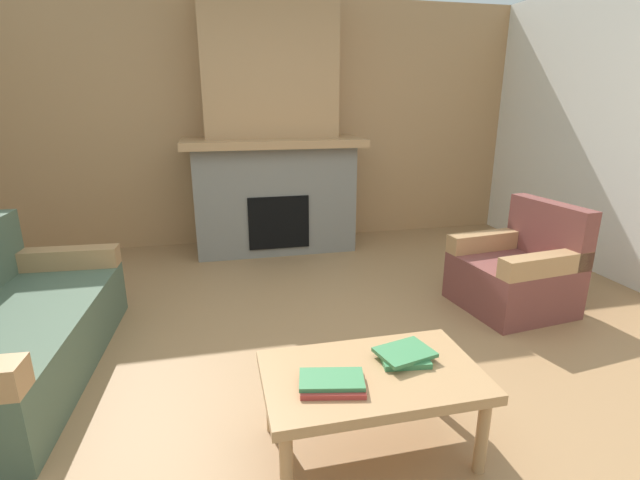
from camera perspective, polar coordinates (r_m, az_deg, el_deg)
The scene contains 8 objects.
ground at distance 2.98m, azimuth 1.41°, elevation -15.88°, with size 9.00×9.00×0.00m, color #9E754C.
wall_back_wood_panel at distance 5.47m, azimuth -6.56°, elevation 14.05°, with size 6.00×0.12×2.70m, color tan.
fireplace at distance 5.11m, azimuth -5.98°, elevation 11.78°, with size 1.90×0.82×2.70m.
couch at distance 3.37m, azimuth -34.58°, elevation -9.56°, with size 0.94×1.85×0.85m.
armchair at distance 4.02m, azimuth 23.28°, elevation -3.72°, with size 0.84×0.84×0.85m.
coffee_table at distance 2.23m, azimuth 6.45°, elevation -17.06°, with size 1.00×0.60×0.43m.
book_stack_near_edge at distance 2.08m, azimuth 1.51°, elevation -17.17°, with size 0.31×0.26×0.04m.
book_stack_center at distance 2.29m, azimuth 10.45°, elevation -13.92°, with size 0.29×0.25×0.05m.
Camera 1 is at (-0.63, -2.43, 1.62)m, focal length 25.80 mm.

